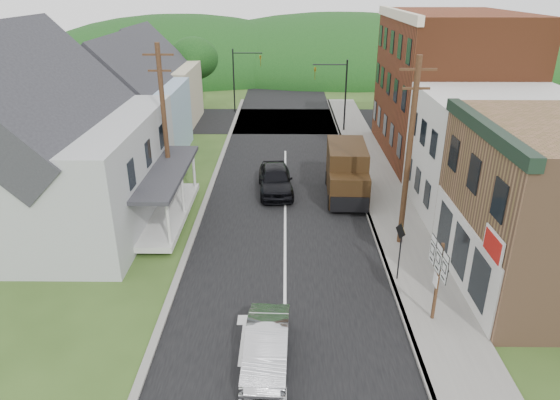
{
  "coord_description": "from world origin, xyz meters",
  "views": [
    {
      "loc": [
        -0.02,
        -18.08,
        11.83
      ],
      "look_at": [
        -0.25,
        3.8,
        2.2
      ],
      "focal_mm": 32.0,
      "sensor_mm": 36.0,
      "label": 1
    }
  ],
  "objects_px": {
    "delivery_van": "(347,172)",
    "route_sign_cluster": "(438,271)",
    "warning_sign": "(400,244)",
    "silver_sedan": "(267,346)",
    "dark_sedan": "(275,179)"
  },
  "relations": [
    {
      "from": "dark_sedan",
      "to": "delivery_van",
      "type": "relative_size",
      "value": 0.89
    },
    {
      "from": "warning_sign",
      "to": "silver_sedan",
      "type": "bearing_deg",
      "value": -157.44
    },
    {
      "from": "warning_sign",
      "to": "dark_sedan",
      "type": "bearing_deg",
      "value": 98.19
    },
    {
      "from": "route_sign_cluster",
      "to": "warning_sign",
      "type": "distance_m",
      "value": 2.84
    },
    {
      "from": "route_sign_cluster",
      "to": "warning_sign",
      "type": "relative_size",
      "value": 1.21
    },
    {
      "from": "silver_sedan",
      "to": "dark_sedan",
      "type": "distance_m",
      "value": 14.86
    },
    {
      "from": "silver_sedan",
      "to": "warning_sign",
      "type": "height_order",
      "value": "warning_sign"
    },
    {
      "from": "dark_sedan",
      "to": "silver_sedan",
      "type": "bearing_deg",
      "value": -94.39
    },
    {
      "from": "delivery_van",
      "to": "route_sign_cluster",
      "type": "bearing_deg",
      "value": -78.61
    },
    {
      "from": "silver_sedan",
      "to": "dark_sedan",
      "type": "bearing_deg",
      "value": 92.04
    },
    {
      "from": "delivery_van",
      "to": "route_sign_cluster",
      "type": "xyz_separation_m",
      "value": [
        1.92,
        -11.93,
        0.68
      ]
    },
    {
      "from": "dark_sedan",
      "to": "route_sign_cluster",
      "type": "distance_m",
      "value": 14.04
    },
    {
      "from": "delivery_van",
      "to": "route_sign_cluster",
      "type": "distance_m",
      "value": 12.11
    },
    {
      "from": "delivery_van",
      "to": "warning_sign",
      "type": "bearing_deg",
      "value": -80.53
    },
    {
      "from": "silver_sedan",
      "to": "dark_sedan",
      "type": "height_order",
      "value": "dark_sedan"
    }
  ]
}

